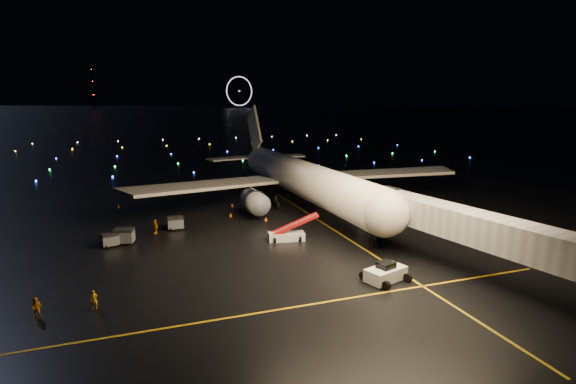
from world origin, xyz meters
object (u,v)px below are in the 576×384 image
Objects in this scene: crew_c at (155,226)px; baggage_cart_2 at (124,236)px; pushback_tug at (386,272)px; baggage_cart_0 at (175,223)px; airliner at (295,157)px; baggage_cart_1 at (110,240)px; crew_a at (94,300)px; crew_b at (37,308)px; belt_loader at (286,228)px.

baggage_cart_2 is (-3.77, -3.04, -0.00)m from crew_c.
pushback_tug is at bearing -25.14° from baggage_cart_2.
baggage_cart_2 is at bearing -146.88° from baggage_cart_0.
baggage_cart_0 is at bearing -158.98° from airliner.
crew_c is at bearing -159.10° from airliner.
airliner reaches higher than baggage_cart_1.
crew_a is 17.33m from baggage_cart_2.
crew_c is (10.28, 20.42, 0.08)m from crew_b.
baggage_cart_2 is (6.51, 17.37, 0.08)m from crew_b.
belt_loader is 3.47× the size of baggage_cart_1.
crew_b is at bearing -94.97° from baggage_cart_2.
crew_a is at bearing 12.81° from crew_b.
baggage_cart_2 is (-18.76, 5.27, -0.63)m from belt_loader.
crew_c is at bearing 73.28° from crew_b.
crew_a is 22.99m from baggage_cart_0.
baggage_cart_2 reaches higher than baggage_cart_1.
airliner is at bearing 76.47° from belt_loader.
baggage_cart_1 is (4.89, 16.84, -0.07)m from crew_b.
pushback_tug is at bearing -97.01° from airliner.
crew_b is 22.86m from crew_c.
airliner is 22.93m from baggage_cart_0.
crew_b reaches higher than crew_a.
pushback_tug is 2.14× the size of crew_c.
crew_b is (-4.19, -0.21, 0.06)m from crew_a.
baggage_cart_2 is at bearing 121.55° from pushback_tug.
pushback_tug is 30.21m from crew_b.
pushback_tug is 2.50× the size of crew_a.
baggage_cart_0 is (-12.36, 9.37, -0.71)m from belt_loader.
belt_loader is 4.04× the size of crew_a.
belt_loader is 28.03m from crew_b.
crew_b is at bearing 165.79° from crew_a.
crew_b is at bearing -120.52° from baggage_cart_0.
crew_a is (-25.89, 3.11, -0.15)m from pushback_tug.
belt_loader is 24.22m from crew_a.
belt_loader is at bearing -36.67° from baggage_cart_0.
belt_loader is 3.77× the size of crew_b.
pushback_tug is 1.83× the size of baggage_cart_2.
airliner is 20.46m from belt_loader.
crew_a is 0.86× the size of baggage_cart_1.
belt_loader is at bearing 38.83° from crew_c.
baggage_cart_0 reaches higher than baggage_cart_1.
belt_loader reaches higher than crew_b.
belt_loader is 19.50m from baggage_cart_2.
airliner is at bearing 23.36° from baggage_cart_0.
pushback_tug is at bearing -54.35° from baggage_cart_0.
belt_loader is (-4.80, 15.00, 0.61)m from pushback_tug.
pushback_tug is 32.00m from baggage_cart_1.
baggage_cart_2 is (2.33, 17.17, 0.13)m from crew_a.
belt_loader reaches higher than baggage_cart_2.
baggage_cart_2 is at bearing 79.45° from crew_b.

